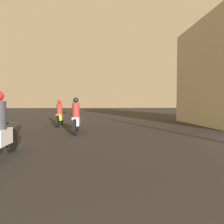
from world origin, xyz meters
TOP-DOWN VIEW (x-y plane):
  - motorcycle_white at (-2.31, 5.82)m, footprint 0.60×2.00m
  - motorcycle_silver at (-0.89, 10.26)m, footprint 0.60×2.07m
  - motorcycle_yellow at (-2.11, 13.27)m, footprint 0.60×2.10m

SIDE VIEW (x-z plane):
  - motorcycle_yellow at x=-2.11m, z-range -0.15..1.37m
  - motorcycle_silver at x=-0.89m, z-range -0.16..1.43m
  - motorcycle_white at x=-2.31m, z-range -0.16..1.47m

